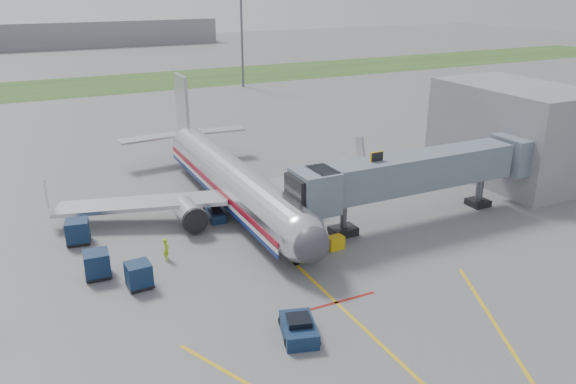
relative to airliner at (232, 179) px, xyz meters
name	(u,v)px	position (x,y,z in m)	size (l,w,h in m)	color
ground	(308,276)	(0.00, -15.25, -2.65)	(400.00, 400.00, 0.00)	#565659
grass_strip	(104,85)	(0.00, 74.75, -2.64)	(300.00, 25.00, 0.01)	#2D4C1E
apron_markings	(365,329)	(0.00, -22.65, -2.64)	(21.52, 50.00, 0.01)	gold
airliner	(232,179)	(0.00, 0.00, 0.00)	(32.10, 35.67, 10.25)	silver
jet_bridge	(412,173)	(12.86, -10.25, 1.82)	(25.30, 4.00, 6.90)	slate
terminal	(513,132)	(30.00, -5.25, 2.35)	(10.00, 16.00, 10.00)	slate
light_mast_right	(242,32)	(25.00, 59.75, 8.13)	(2.00, 0.44, 20.40)	#595B60
distant_terminal	(29,35)	(-10.00, 154.75, 1.35)	(120.00, 14.00, 8.00)	slate
pushback_tug	(299,329)	(-4.00, -21.54, -2.10)	(2.75, 3.58, 1.32)	black
baggage_cart_a	(97,264)	(-13.68, -8.63, -1.65)	(1.94, 1.94, 1.95)	black
baggage_cart_b	(139,275)	(-11.31, -11.41, -1.72)	(1.77, 1.77, 1.82)	black
baggage_cart_c	(78,232)	(-14.24, -2.11, -1.64)	(2.12, 2.12, 1.98)	black
belt_loader	(215,213)	(-2.50, -2.09, -2.18)	(1.57, 3.91, 1.87)	black
ground_power_cart	(335,243)	(4.03, -12.25, -2.12)	(1.38, 0.96, 1.06)	gold
ramp_worker	(166,249)	(-8.55, -8.23, -1.75)	(0.65, 0.43, 1.79)	#A1D418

